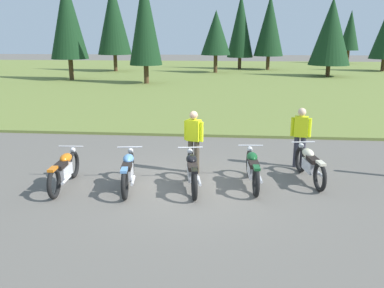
% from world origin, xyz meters
% --- Properties ---
extents(ground_plane, '(140.00, 140.00, 0.00)m').
position_xyz_m(ground_plane, '(0.00, 0.00, 0.00)').
color(ground_plane, '#605B54').
extents(grass_moorland, '(80.00, 44.00, 0.10)m').
position_xyz_m(grass_moorland, '(0.00, 26.99, 0.05)').
color(grass_moorland, olive).
rests_on(grass_moorland, ground).
extents(forest_treeline, '(40.36, 28.89, 8.64)m').
position_xyz_m(forest_treeline, '(-0.94, 29.62, 4.38)').
color(forest_treeline, '#47331E').
rests_on(forest_treeline, ground).
extents(motorcycle_orange, '(0.62, 2.10, 0.88)m').
position_xyz_m(motorcycle_orange, '(-3.00, -0.35, 0.44)').
color(motorcycle_orange, black).
rests_on(motorcycle_orange, ground).
extents(motorcycle_sky_blue, '(0.64, 2.09, 0.88)m').
position_xyz_m(motorcycle_sky_blue, '(-1.45, -0.27, 0.44)').
color(motorcycle_sky_blue, black).
rests_on(motorcycle_sky_blue, ground).
extents(motorcycle_black, '(0.67, 2.09, 0.88)m').
position_xyz_m(motorcycle_black, '(0.07, -0.17, 0.44)').
color(motorcycle_black, black).
rests_on(motorcycle_black, ground).
extents(motorcycle_british_green, '(0.62, 2.10, 0.88)m').
position_xyz_m(motorcycle_british_green, '(1.52, 0.16, 0.44)').
color(motorcycle_british_green, black).
rests_on(motorcycle_british_green, ground).
extents(motorcycle_cream, '(0.67, 2.09, 0.88)m').
position_xyz_m(motorcycle_cream, '(2.96, 0.64, 0.44)').
color(motorcycle_cream, black).
rests_on(motorcycle_cream, ground).
extents(rider_in_hivis_vest, '(0.54, 0.29, 1.67)m').
position_xyz_m(rider_in_hivis_vest, '(2.88, 1.75, 0.95)').
color(rider_in_hivis_vest, '#2D2D38').
rests_on(rider_in_hivis_vest, ground).
extents(rider_with_back_turned, '(0.52, 0.33, 1.67)m').
position_xyz_m(rider_with_back_turned, '(0.01, 1.03, 0.95)').
color(rider_with_back_turned, '#4C4233').
rests_on(rider_with_back_turned, ground).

